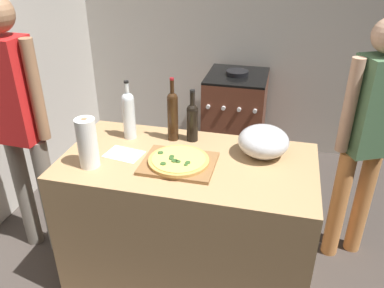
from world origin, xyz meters
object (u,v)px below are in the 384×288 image
paper_towel_roll (87,143)px  stove (235,119)px  mixing_bowl (263,141)px  wine_bottle_amber (173,114)px  person_in_red (367,133)px  person_in_stripes (19,117)px  wine_bottle_green (129,113)px  pizza (179,160)px  wine_bottle_dark (192,120)px

paper_towel_roll → stove: bearing=72.4°
mixing_bowl → wine_bottle_amber: (-0.56, 0.07, 0.08)m
wine_bottle_amber → person_in_red: 1.20m
stove → person_in_red: (0.95, -1.12, 0.50)m
person_in_stripes → mixing_bowl: bearing=4.2°
paper_towel_roll → wine_bottle_green: (0.09, 0.38, 0.02)m
pizza → person_in_red: 1.19m
stove → paper_towel_roll: bearing=-107.6°
paper_towel_roll → stove: paper_towel_roll is taller
person_in_red → wine_bottle_dark: bearing=-166.6°
paper_towel_roll → wine_bottle_green: bearing=77.0°
person_in_stripes → stove: bearing=53.6°
person_in_red → pizza: bearing=-151.9°
pizza → person_in_red: person_in_red is taller
wine_bottle_green → wine_bottle_dark: wine_bottle_green is taller
wine_bottle_dark → person_in_red: person_in_red is taller
paper_towel_roll → person_in_red: person_in_red is taller
wine_bottle_amber → person_in_stripes: 0.96m
pizza → mixing_bowl: bearing=26.9°
wine_bottle_dark → stove: wine_bottle_dark is taller
pizza → mixing_bowl: (0.44, 0.22, 0.06)m
mixing_bowl → person_in_stripes: size_ratio=0.17×
pizza → paper_towel_roll: size_ratio=1.19×
wine_bottle_green → person_in_stripes: person_in_stripes is taller
paper_towel_roll → stove: (0.57, 1.80, -0.59)m
wine_bottle_green → person_in_red: size_ratio=0.23×
paper_towel_roll → wine_bottle_amber: 0.55m
wine_bottle_dark → person_in_red: size_ratio=0.20×
wine_bottle_dark → person_in_red: bearing=13.4°
pizza → wine_bottle_dark: 0.33m
paper_towel_roll → wine_bottle_green: 0.39m
mixing_bowl → person_in_red: (0.61, 0.34, -0.04)m
stove → mixing_bowl: bearing=-76.6°
pizza → paper_towel_roll: paper_towel_roll is taller
wine_bottle_amber → stove: (0.21, 1.38, -0.62)m
mixing_bowl → wine_bottle_green: (-0.83, 0.03, 0.07)m
mixing_bowl → pizza: bearing=-153.1°
wine_bottle_amber → stove: bearing=81.3°
mixing_bowl → paper_towel_roll: bearing=-159.3°
wine_bottle_amber → person_in_stripes: size_ratio=0.23×
person_in_stripes → paper_towel_roll: bearing=-21.7°
pizza → wine_bottle_amber: bearing=111.5°
wine_bottle_green → wine_bottle_amber: 0.27m
paper_towel_roll → person_in_red: size_ratio=0.17×
paper_towel_roll → wine_bottle_amber: bearing=49.4°
wine_bottle_green → person_in_red: bearing=12.0°
mixing_bowl → wine_bottle_green: size_ratio=0.78×
stove → person_in_red: bearing=-49.6°
wine_bottle_green → pizza: bearing=-33.6°
mixing_bowl → paper_towel_roll: 0.98m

